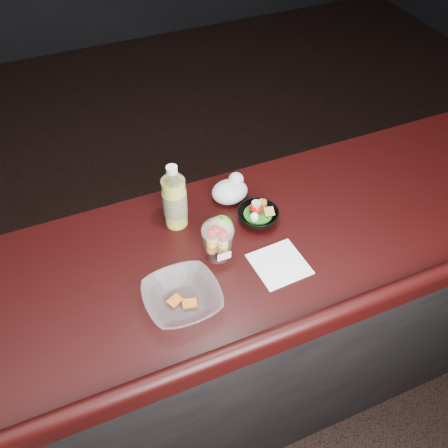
{
  "coord_description": "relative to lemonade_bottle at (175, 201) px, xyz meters",
  "views": [
    {
      "loc": [
        -0.38,
        -0.67,
        2.23
      ],
      "look_at": [
        0.05,
        0.34,
        1.1
      ],
      "focal_mm": 40.0,
      "sensor_mm": 36.0,
      "label": 1
    }
  ],
  "objects": [
    {
      "name": "snack_bowl",
      "position": [
        0.26,
        -0.1,
        -0.08
      ],
      "size": [
        0.15,
        0.15,
        0.08
      ],
      "rotation": [
        0.0,
        0.0,
        -0.09
      ],
      "color": "black",
      "rests_on": "counter"
    },
    {
      "name": "counter",
      "position": [
        0.07,
        -0.18,
        -0.61
      ],
      "size": [
        4.06,
        0.71,
        1.02
      ],
      "color": "black",
      "rests_on": "ground"
    },
    {
      "name": "fruit_cup",
      "position": [
        0.07,
        -0.19,
        -0.03
      ],
      "size": [
        0.1,
        0.1,
        0.15
      ],
      "color": "white",
      "rests_on": "counter"
    },
    {
      "name": "green_apple",
      "position": [
        0.12,
        -0.11,
        -0.07
      ],
      "size": [
        0.08,
        0.08,
        0.08
      ],
      "color": "#38780D",
      "rests_on": "counter"
    },
    {
      "name": "lemonade_bottle",
      "position": [
        0.0,
        0.0,
        0.0
      ],
      "size": [
        0.08,
        0.08,
        0.24
      ],
      "color": "#D2DC39",
      "rests_on": "counter"
    },
    {
      "name": "plastic_bag",
      "position": [
        0.21,
        0.04,
        -0.06
      ],
      "size": [
        0.13,
        0.11,
        0.09
      ],
      "color": "silver",
      "rests_on": "counter"
    },
    {
      "name": "room_shell",
      "position": [
        0.07,
        -0.48,
        0.71
      ],
      "size": [
        8.0,
        8.0,
        8.0
      ],
      "color": "black",
      "rests_on": "ground"
    },
    {
      "name": "takeout_bowl",
      "position": [
        -0.09,
        -0.32,
        -0.07
      ],
      "size": [
        0.23,
        0.23,
        0.05
      ],
      "rotation": [
        0.0,
        0.0,
        0.02
      ],
      "color": "silver",
      "rests_on": "counter"
    },
    {
      "name": "paper_napkin",
      "position": [
        0.23,
        -0.3,
        -0.1
      ],
      "size": [
        0.17,
        0.17,
        0.0
      ],
      "primitive_type": "cube",
      "rotation": [
        0.0,
        0.0,
        0.05
      ],
      "color": "white",
      "rests_on": "counter"
    }
  ]
}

